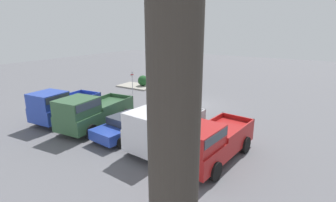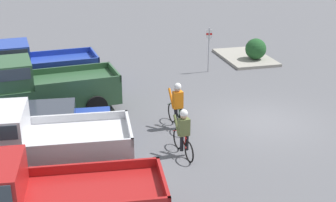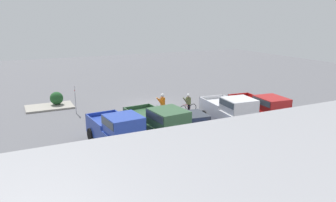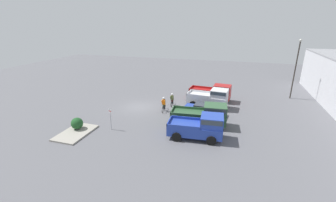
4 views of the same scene
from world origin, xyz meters
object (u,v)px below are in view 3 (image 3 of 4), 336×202
at_px(sedan_0, 193,123).
at_px(pickup_truck_1, 230,111).
at_px(pickup_truck_0, 261,108).
at_px(fire_lane_sign, 75,97).
at_px(pickup_truck_3, 117,130).
at_px(cyclist_0, 162,104).
at_px(cyclist_1, 188,103).
at_px(pickup_truck_2, 159,123).
at_px(shrub, 57,98).

bearing_deg(sedan_0, pickup_truck_1, 171.88).
bearing_deg(pickup_truck_0, fire_lane_sign, -35.64).
bearing_deg(pickup_truck_3, pickup_truck_0, -179.61).
bearing_deg(cyclist_0, cyclist_1, 169.53).
bearing_deg(pickup_truck_1, fire_lane_sign, -42.88).
xyz_separation_m(pickup_truck_1, sedan_0, (2.76, -0.39, -0.56)).
bearing_deg(pickup_truck_3, pickup_truck_1, -179.05).
bearing_deg(cyclist_0, pickup_truck_2, 63.06).
bearing_deg(sedan_0, shrub, -56.27).
bearing_deg(cyclist_1, fire_lane_sign, -24.18).
distance_m(pickup_truck_0, cyclist_1, 5.95).
relative_size(cyclist_0, shrub, 1.64).
bearing_deg(pickup_truck_2, pickup_truck_3, 2.49).
xyz_separation_m(pickup_truck_0, sedan_0, (5.55, -0.46, -0.48)).
bearing_deg(cyclist_1, cyclist_0, -10.47).
xyz_separation_m(cyclist_0, shrub, (7.35, -6.48, -0.17)).
height_order(cyclist_0, cyclist_1, cyclist_0).
distance_m(cyclist_0, cyclist_1, 2.21).
bearing_deg(shrub, pickup_truck_3, 99.30).
distance_m(pickup_truck_1, cyclist_0, 5.90).
bearing_deg(pickup_truck_1, pickup_truck_2, 0.17).
relative_size(pickup_truck_0, cyclist_1, 3.24).
bearing_deg(shrub, pickup_truck_0, 138.17).
bearing_deg(pickup_truck_3, sedan_0, -174.53).
height_order(pickup_truck_1, cyclist_0, pickup_truck_1).
bearing_deg(cyclist_0, pickup_truck_0, 137.66).
relative_size(sedan_0, shrub, 4.03).
xyz_separation_m(pickup_truck_3, cyclist_0, (-5.42, -5.26, -0.29)).
height_order(pickup_truck_2, shrub, pickup_truck_2).
xyz_separation_m(pickup_truck_2, shrub, (4.74, -11.62, -0.47)).
xyz_separation_m(pickup_truck_0, cyclist_0, (5.69, -5.18, -0.26)).
height_order(fire_lane_sign, shrub, fire_lane_sign).
xyz_separation_m(pickup_truck_2, cyclist_1, (-4.78, -4.74, -0.36)).
distance_m(pickup_truck_0, pickup_truck_1, 2.79).
bearing_deg(shrub, cyclist_1, 144.12).
height_order(pickup_truck_0, cyclist_0, pickup_truck_0).
bearing_deg(pickup_truck_0, shrub, -41.83).
bearing_deg(cyclist_0, fire_lane_sign, -28.39).
relative_size(sedan_0, cyclist_0, 2.46).
bearing_deg(sedan_0, pickup_truck_2, 8.50).
height_order(pickup_truck_1, fire_lane_sign, pickup_truck_1).
bearing_deg(pickup_truck_2, fire_lane_sign, -66.82).
bearing_deg(cyclist_0, pickup_truck_1, 119.53).
bearing_deg(fire_lane_sign, cyclist_1, 155.82).
xyz_separation_m(sedan_0, cyclist_1, (-2.03, -4.33, 0.15)).
bearing_deg(shrub, fire_lane_sign, 109.34).
relative_size(pickup_truck_2, pickup_truck_3, 1.13).
height_order(pickup_truck_1, pickup_truck_2, pickup_truck_1).
distance_m(pickup_truck_3, shrub, 11.91).
distance_m(pickup_truck_0, pickup_truck_2, 8.30).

